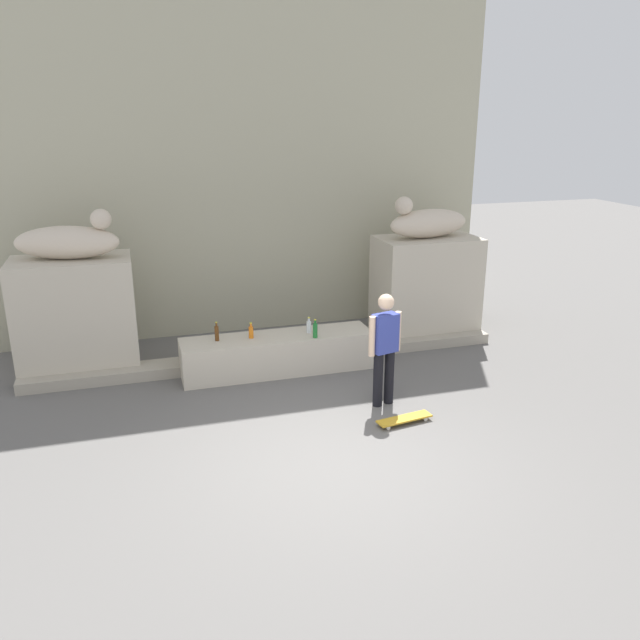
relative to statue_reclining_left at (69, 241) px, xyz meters
The scene contains 14 objects.
ground_plane 5.48m from the statue_reclining_left, 52.57° to the right, with size 40.00×40.00×0.00m, color #605E5B.
facade_wall 3.69m from the statue_reclining_left, 27.41° to the left, with size 9.37×0.60×6.95m, color #B3B094.
pedestal_left 1.22m from the statue_reclining_left, 167.93° to the left, with size 1.85×1.10×1.88m, color beige.
pedestal_right 6.27m from the statue_reclining_left, ahead, with size 1.85×1.10×1.88m, color beige.
statue_reclining_left is the anchor object (origin of this frame).
statue_reclining_right 6.12m from the statue_reclining_left, ahead, with size 1.67×0.80×0.78m.
ledge_block 3.71m from the statue_reclining_left, 17.64° to the right, with size 3.12×0.75×0.61m, color beige.
skater 5.15m from the statue_reclining_left, 31.99° to the right, with size 0.53×0.28×1.67m.
skateboard 5.81m from the statue_reclining_left, 37.58° to the right, with size 0.82×0.32×0.08m.
bottle_brown 2.69m from the statue_reclining_left, 23.71° to the right, with size 0.07×0.07×0.31m.
bottle_orange 3.15m from the statue_reclining_left, 19.82° to the right, with size 0.08×0.08×0.26m.
bottle_clear 3.99m from the statue_reclining_left, 15.00° to the right, with size 0.08×0.08×0.26m.
bottle_green 4.08m from the statue_reclining_left, 18.69° to the right, with size 0.08×0.08×0.31m.
stair_step 3.74m from the statue_reclining_left, 10.43° to the right, with size 8.04×0.50×0.18m, color #A9A08F.
Camera 1 is at (-2.19, -6.60, 4.08)m, focal length 36.11 mm.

